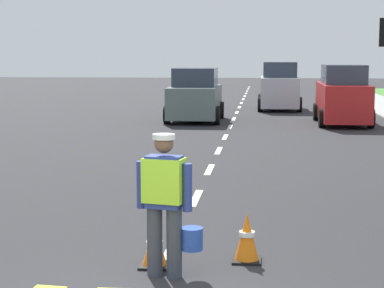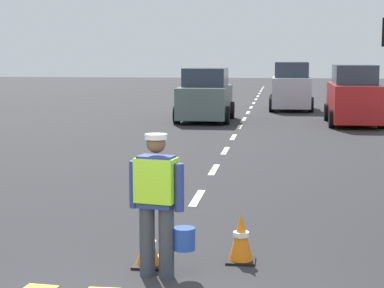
# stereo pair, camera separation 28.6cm
# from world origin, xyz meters

# --- Properties ---
(ground_plane) EXTENTS (96.00, 96.00, 0.00)m
(ground_plane) POSITION_xyz_m (0.00, 21.00, 0.00)
(ground_plane) COLOR #28282B
(lane_center_line) EXTENTS (0.14, 46.40, 0.01)m
(lane_center_line) POSITION_xyz_m (0.00, 25.20, 0.00)
(lane_center_line) COLOR silver
(lane_center_line) RESTS_ON ground
(road_worker) EXTENTS (0.77, 0.37, 1.67)m
(road_worker) POSITION_xyz_m (0.09, 1.43, 0.93)
(road_worker) COLOR #383D4C
(road_worker) RESTS_ON ground
(traffic_cone_near) EXTENTS (0.36, 0.36, 0.50)m
(traffic_cone_near) POSITION_xyz_m (-0.11, 1.78, 0.25)
(traffic_cone_near) COLOR black
(traffic_cone_near) RESTS_ON ground
(traffic_cone_far) EXTENTS (0.36, 0.36, 0.62)m
(traffic_cone_far) POSITION_xyz_m (1.00, 2.10, 0.30)
(traffic_cone_far) COLOR black
(traffic_cone_far) RESTS_ON ground
(car_oncoming_second) EXTENTS (2.08, 3.87, 2.05)m
(car_oncoming_second) POSITION_xyz_m (-1.47, 19.77, 0.95)
(car_oncoming_second) COLOR slate
(car_oncoming_second) RESTS_ON ground
(car_outgoing_far) EXTENTS (1.98, 3.82, 2.23)m
(car_outgoing_far) POSITION_xyz_m (1.90, 25.48, 1.03)
(car_outgoing_far) COLOR silver
(car_outgoing_far) RESTS_ON ground
(car_parked_far) EXTENTS (1.91, 4.29, 2.20)m
(car_parked_far) POSITION_xyz_m (4.09, 19.20, 1.02)
(car_parked_far) COLOR red
(car_parked_far) RESTS_ON ground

